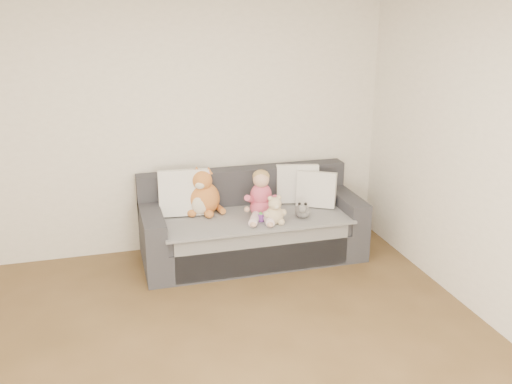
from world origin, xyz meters
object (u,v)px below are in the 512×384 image
(teddy_bear, at_px, (275,212))
(sippy_cup, at_px, (261,216))
(toddler, at_px, (261,198))
(plush_cat, at_px, (203,196))
(sofa, at_px, (251,227))

(teddy_bear, distance_m, sippy_cup, 0.16)
(toddler, relative_size, teddy_bear, 1.68)
(plush_cat, bearing_deg, sippy_cup, -12.47)
(plush_cat, xyz_separation_m, sippy_cup, (0.49, -0.37, -0.13))
(plush_cat, xyz_separation_m, teddy_bear, (0.60, -0.46, -0.07))
(sofa, distance_m, sippy_cup, 0.35)
(plush_cat, height_order, teddy_bear, plush_cat)
(teddy_bear, bearing_deg, sofa, 107.32)
(sofa, xyz_separation_m, sippy_cup, (0.03, -0.27, 0.22))
(toddler, height_order, plush_cat, plush_cat)
(sofa, relative_size, teddy_bear, 7.61)
(sofa, relative_size, plush_cat, 4.34)
(toddler, xyz_separation_m, plush_cat, (-0.53, 0.24, -0.01))
(sofa, height_order, toddler, toddler)
(sippy_cup, bearing_deg, teddy_bear, -39.31)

